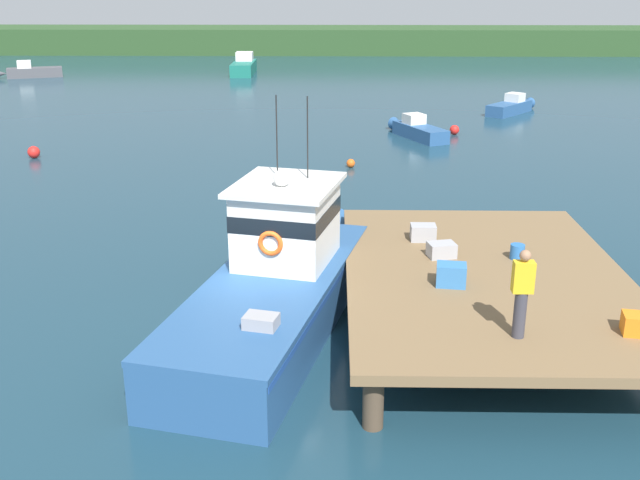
{
  "coord_description": "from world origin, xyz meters",
  "views": [
    {
      "loc": [
        1.52,
        -15.09,
        7.22
      ],
      "look_at": [
        1.2,
        1.44,
        1.4
      ],
      "focal_mm": 42.25,
      "sensor_mm": 36.0,
      "label": 1
    }
  ],
  "objects_px": {
    "crate_single_far": "(442,250)",
    "main_fishing_boat": "(279,279)",
    "crate_stack_near_edge": "(451,275)",
    "moored_boat_outer_mooring": "(417,130)",
    "deckhand_by_the_boat": "(522,292)",
    "mooring_buoy_channel_marker": "(351,163)",
    "crate_single_by_cleat": "(640,324)",
    "crate_stack_mid_dock": "(423,233)",
    "mooring_buoy_outer": "(454,130)",
    "moored_boat_far_left": "(30,72)",
    "moored_boat_off_the_point": "(244,66)",
    "bait_bucket": "(517,252)",
    "moored_boat_near_channel": "(512,106)",
    "mooring_buoy_inshore": "(34,152)"
  },
  "relations": [
    {
      "from": "crate_single_far",
      "to": "main_fishing_boat",
      "type": "bearing_deg",
      "value": -165.71
    },
    {
      "from": "crate_stack_near_edge",
      "to": "moored_boat_outer_mooring",
      "type": "height_order",
      "value": "crate_stack_near_edge"
    },
    {
      "from": "deckhand_by_the_boat",
      "to": "mooring_buoy_channel_marker",
      "type": "bearing_deg",
      "value": 98.59
    },
    {
      "from": "crate_single_by_cleat",
      "to": "mooring_buoy_channel_marker",
      "type": "bearing_deg",
      "value": 105.67
    },
    {
      "from": "crate_stack_mid_dock",
      "to": "mooring_buoy_outer",
      "type": "relative_size",
      "value": 1.31
    },
    {
      "from": "moored_boat_far_left",
      "to": "moored_boat_outer_mooring",
      "type": "bearing_deg",
      "value": -39.02
    },
    {
      "from": "main_fishing_boat",
      "to": "moored_boat_off_the_point",
      "type": "height_order",
      "value": "main_fishing_boat"
    },
    {
      "from": "main_fishing_boat",
      "to": "moored_boat_outer_mooring",
      "type": "distance_m",
      "value": 20.78
    },
    {
      "from": "crate_stack_mid_dock",
      "to": "deckhand_by_the_boat",
      "type": "height_order",
      "value": "deckhand_by_the_boat"
    },
    {
      "from": "crate_stack_near_edge",
      "to": "mooring_buoy_outer",
      "type": "distance_m",
      "value": 21.9
    },
    {
      "from": "crate_stack_mid_dock",
      "to": "bait_bucket",
      "type": "relative_size",
      "value": 1.76
    },
    {
      "from": "deckhand_by_the_boat",
      "to": "moored_boat_far_left",
      "type": "bearing_deg",
      "value": 120.22
    },
    {
      "from": "moored_boat_outer_mooring",
      "to": "mooring_buoy_outer",
      "type": "bearing_deg",
      "value": 21.45
    },
    {
      "from": "crate_stack_near_edge",
      "to": "moored_boat_near_channel",
      "type": "bearing_deg",
      "value": 74.99
    },
    {
      "from": "moored_boat_far_left",
      "to": "mooring_buoy_channel_marker",
      "type": "bearing_deg",
      "value": -49.58
    },
    {
      "from": "mooring_buoy_outer",
      "to": "crate_single_far",
      "type": "bearing_deg",
      "value": -99.46
    },
    {
      "from": "crate_stack_mid_dock",
      "to": "moored_boat_off_the_point",
      "type": "relative_size",
      "value": 0.1
    },
    {
      "from": "crate_stack_near_edge",
      "to": "crate_stack_mid_dock",
      "type": "distance_m",
      "value": 2.81
    },
    {
      "from": "main_fishing_boat",
      "to": "moored_boat_off_the_point",
      "type": "distance_m",
      "value": 45.05
    },
    {
      "from": "crate_single_far",
      "to": "mooring_buoy_outer",
      "type": "relative_size",
      "value": 1.31
    },
    {
      "from": "mooring_buoy_channel_marker",
      "to": "mooring_buoy_outer",
      "type": "relative_size",
      "value": 0.75
    },
    {
      "from": "crate_single_far",
      "to": "mooring_buoy_channel_marker",
      "type": "relative_size",
      "value": 1.76
    },
    {
      "from": "main_fishing_boat",
      "to": "mooring_buoy_outer",
      "type": "height_order",
      "value": "main_fishing_boat"
    },
    {
      "from": "crate_single_far",
      "to": "bait_bucket",
      "type": "bearing_deg",
      "value": -3.25
    },
    {
      "from": "moored_boat_near_channel",
      "to": "moored_boat_far_left",
      "type": "bearing_deg",
      "value": 155.54
    },
    {
      "from": "crate_single_far",
      "to": "bait_bucket",
      "type": "height_order",
      "value": "bait_bucket"
    },
    {
      "from": "main_fishing_boat",
      "to": "crate_stack_mid_dock",
      "type": "xyz_separation_m",
      "value": [
        3.34,
        2.06,
        0.38
      ]
    },
    {
      "from": "moored_boat_near_channel",
      "to": "crate_single_far",
      "type": "bearing_deg",
      "value": -105.87
    },
    {
      "from": "moored_boat_near_channel",
      "to": "mooring_buoy_inshore",
      "type": "relative_size",
      "value": 7.45
    },
    {
      "from": "crate_single_by_cleat",
      "to": "mooring_buoy_inshore",
      "type": "height_order",
      "value": "crate_single_by_cleat"
    },
    {
      "from": "crate_stack_mid_dock",
      "to": "moored_boat_near_channel",
      "type": "xyz_separation_m",
      "value": [
        7.69,
        24.88,
        -1.02
      ]
    },
    {
      "from": "crate_stack_mid_dock",
      "to": "mooring_buoy_outer",
      "type": "xyz_separation_m",
      "value": [
        3.62,
        18.81,
        -1.16
      ]
    },
    {
      "from": "crate_single_by_cleat",
      "to": "moored_boat_off_the_point",
      "type": "xyz_separation_m",
      "value": [
        -12.54,
        47.56,
        -0.83
      ]
    },
    {
      "from": "moored_boat_outer_mooring",
      "to": "mooring_buoy_channel_marker",
      "type": "relative_size",
      "value": 12.2
    },
    {
      "from": "deckhand_by_the_boat",
      "to": "main_fishing_boat",
      "type": "bearing_deg",
      "value": 145.48
    },
    {
      "from": "crate_stack_near_edge",
      "to": "deckhand_by_the_boat",
      "type": "bearing_deg",
      "value": -70.01
    },
    {
      "from": "crate_single_by_cleat",
      "to": "bait_bucket",
      "type": "xyz_separation_m",
      "value": [
        -1.32,
        3.73,
        -0.01
      ]
    },
    {
      "from": "main_fishing_boat",
      "to": "mooring_buoy_inshore",
      "type": "bearing_deg",
      "value": 126.21
    },
    {
      "from": "crate_single_far",
      "to": "moored_boat_near_channel",
      "type": "distance_m",
      "value": 27.07
    },
    {
      "from": "main_fishing_boat",
      "to": "moored_boat_off_the_point",
      "type": "xyz_separation_m",
      "value": [
        -5.91,
        44.66,
        -0.46
      ]
    },
    {
      "from": "crate_stack_mid_dock",
      "to": "deckhand_by_the_boat",
      "type": "relative_size",
      "value": 0.37
    },
    {
      "from": "crate_single_by_cleat",
      "to": "mooring_buoy_channel_marker",
      "type": "xyz_separation_m",
      "value": [
        -4.79,
        17.08,
        -1.21
      ]
    },
    {
      "from": "moored_boat_off_the_point",
      "to": "crate_single_by_cleat",
      "type": "bearing_deg",
      "value": -75.23
    },
    {
      "from": "main_fishing_boat",
      "to": "moored_boat_near_channel",
      "type": "relative_size",
      "value": 2.65
    },
    {
      "from": "mooring_buoy_channel_marker",
      "to": "crate_single_by_cleat",
      "type": "bearing_deg",
      "value": -74.33
    },
    {
      "from": "crate_stack_near_edge",
      "to": "moored_boat_outer_mooring",
      "type": "relative_size",
      "value": 0.14
    },
    {
      "from": "moored_boat_far_left",
      "to": "moored_boat_near_channel",
      "type": "height_order",
      "value": "moored_boat_far_left"
    },
    {
      "from": "crate_stack_mid_dock",
      "to": "moored_boat_far_left",
      "type": "relative_size",
      "value": 0.12
    },
    {
      "from": "crate_single_far",
      "to": "mooring_buoy_inshore",
      "type": "relative_size",
      "value": 1.19
    },
    {
      "from": "bait_bucket",
      "to": "crate_single_far",
      "type": "bearing_deg",
      "value": 176.75
    }
  ]
}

